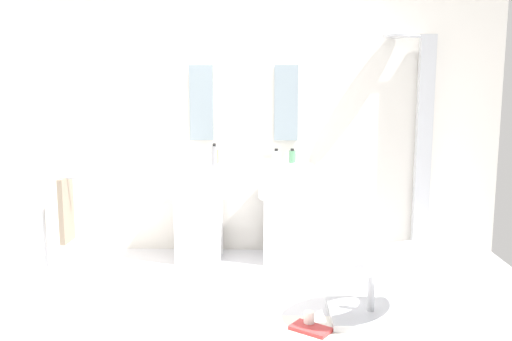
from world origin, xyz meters
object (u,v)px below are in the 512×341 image
Objects in this scene: pedestal_sink_right at (286,208)px; lounge_chair at (372,270)px; coffee_mug at (309,319)px; soap_bottle_clear at (276,159)px; soap_bottle_green at (292,156)px; pedestal_sink_left at (199,207)px; shower_column at (422,141)px; soap_bottle_grey at (214,156)px; magazine_red at (311,329)px; soap_bottle_amber at (216,156)px; soap_bottle_white at (214,154)px; towel_rack at (63,213)px.

lounge_chair is (0.56, -1.29, -0.14)m from pedestal_sink_right.
lounge_chair reaches higher than coffee_mug.
soap_bottle_clear is (-0.09, -0.14, 0.47)m from pedestal_sink_right.
lounge_chair is at bearing -71.15° from soap_bottle_green.
shower_column is at bearing 5.91° from pedestal_sink_left.
pedestal_sink_right is at bearing 94.96° from coffee_mug.
soap_bottle_clear reaches higher than pedestal_sink_right.
magazine_red is at bearing -61.39° from soap_bottle_grey.
pedestal_sink_left is 6.74× the size of soap_bottle_amber.
soap_bottle_amber is 0.20m from soap_bottle_grey.
magazine_red is 1.91m from soap_bottle_green.
magazine_red is 1.36× the size of soap_bottle_white.
soap_bottle_grey is at bearing 34.93° from towel_rack.
soap_bottle_green is (1.79, 1.01, 0.31)m from towel_rack.
soap_bottle_amber is 0.88× the size of soap_bottle_clear.
coffee_mug is (0.13, -1.44, -0.43)m from pedestal_sink_right.
soap_bottle_amber is (0.15, 0.11, 0.46)m from pedestal_sink_left.
pedestal_sink_left is 1.03× the size of towel_rack.
shower_column reaches higher than soap_bottle_clear.
pedestal_sink_right is 0.48m from soap_bottle_green.
lounge_chair is at bearing -49.36° from soap_bottle_amber.
soap_bottle_clear reaches higher than magazine_red.
soap_bottle_grey is (-0.55, 0.05, 0.02)m from soap_bottle_clear.
towel_rack is 4.78× the size of soap_bottle_grey.
soap_bottle_grey is at bearing -171.01° from shower_column.
soap_bottle_grey is 0.74m from soap_bottle_green.
pedestal_sink_left is 1.83m from magazine_red.
magazine_red is (-1.13, -1.72, -1.06)m from shower_column.
soap_bottle_amber is at bearing 70.89° from soap_bottle_white.
lounge_chair is at bearing -60.72° from soap_bottle_clear.
shower_column reaches higher than pedestal_sink_right.
pedestal_sink_left is 3.80× the size of magazine_red.
soap_bottle_clear is at bearing -165.46° from shower_column.
pedestal_sink_right is 0.50m from soap_bottle_clear.
pedestal_sink_left is 1.88m from lounge_chair.
soap_bottle_clear is at bearing -5.21° from soap_bottle_grey.
soap_bottle_grey is at bearing 152.20° from magazine_red.
coffee_mug is at bearing -160.81° from lounge_chair.
magazine_red is 1.30× the size of soap_bottle_grey.
soap_bottle_amber reaches higher than coffee_mug.
shower_column reaches higher than coffee_mug.
soap_bottle_grey reaches higher than lounge_chair.
pedestal_sink_left is 0.48× the size of shower_column.
towel_rack is 2.08m from soap_bottle_green.
soap_bottle_clear reaches higher than lounge_chair.
coffee_mug is 1.93m from soap_bottle_white.
pedestal_sink_left is 0.49m from soap_bottle_amber.
towel_rack is at bearing -153.88° from pedestal_sink_right.
soap_bottle_white reaches higher than soap_bottle_green.
magazine_red is at bearing -80.69° from soap_bottle_clear.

